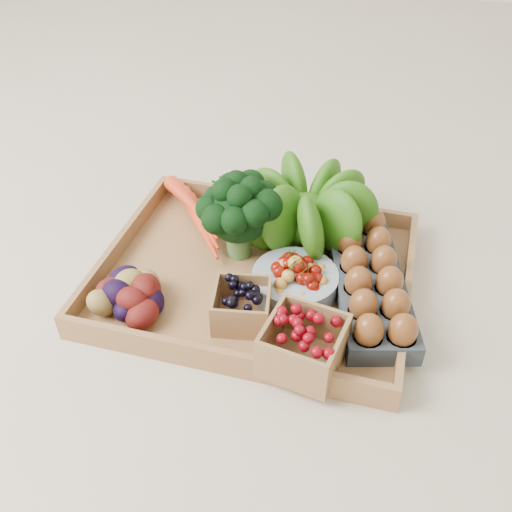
% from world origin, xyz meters
% --- Properties ---
extents(ground, '(4.00, 4.00, 0.00)m').
position_xyz_m(ground, '(0.00, 0.00, 0.00)').
color(ground, beige).
rests_on(ground, ground).
extents(tray, '(0.55, 0.45, 0.01)m').
position_xyz_m(tray, '(0.00, 0.00, 0.01)').
color(tray, '#9C6E41').
rests_on(tray, ground).
extents(carrots, '(0.22, 0.15, 0.05)m').
position_xyz_m(carrots, '(-0.16, 0.12, 0.04)').
color(carrots, red).
rests_on(carrots, tray).
extents(lettuce, '(0.17, 0.17, 0.17)m').
position_xyz_m(lettuce, '(0.06, 0.13, 0.10)').
color(lettuce, '#27570D').
rests_on(lettuce, tray).
extents(broccoli, '(0.16, 0.16, 0.12)m').
position_xyz_m(broccoli, '(-0.05, 0.05, 0.08)').
color(broccoli, black).
rests_on(broccoli, tray).
extents(cherry_bowl, '(0.15, 0.15, 0.04)m').
position_xyz_m(cherry_bowl, '(0.08, -0.02, 0.04)').
color(cherry_bowl, '#8C9EA5').
rests_on(cherry_bowl, tray).
extents(egg_carton, '(0.20, 0.35, 0.04)m').
position_xyz_m(egg_carton, '(0.20, 0.00, 0.03)').
color(egg_carton, '#323A40').
rests_on(egg_carton, tray).
extents(potatoes, '(0.14, 0.14, 0.08)m').
position_xyz_m(potatoes, '(-0.18, -0.14, 0.06)').
color(potatoes, '#480E0B').
rests_on(potatoes, tray).
extents(punnet_blackberry, '(0.11, 0.11, 0.06)m').
position_xyz_m(punnet_blackberry, '(0.01, -0.12, 0.05)').
color(punnet_blackberry, black).
rests_on(punnet_blackberry, tray).
extents(punnet_raspberry, '(0.13, 0.13, 0.08)m').
position_xyz_m(punnet_raspberry, '(0.12, -0.18, 0.05)').
color(punnet_raspberry, '#6B040C').
rests_on(punnet_raspberry, tray).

